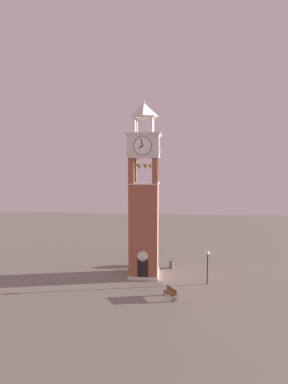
{
  "coord_description": "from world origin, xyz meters",
  "views": [
    {
      "loc": [
        2.83,
        -31.93,
        12.12
      ],
      "look_at": [
        0.0,
        0.0,
        9.06
      ],
      "focal_mm": 28.49,
      "sensor_mm": 36.0,
      "label": 1
    }
  ],
  "objects_px": {
    "park_bench": "(171,293)",
    "trash_bin": "(171,265)",
    "lamp_post": "(208,261)",
    "clock_tower": "(144,205)"
  },
  "relations": [
    {
      "from": "park_bench",
      "to": "trash_bin",
      "type": "height_order",
      "value": "park_bench"
    },
    {
      "from": "lamp_post",
      "to": "trash_bin",
      "type": "xyz_separation_m",
      "value": [
        -3.58,
        4.43,
        -2.0
      ]
    },
    {
      "from": "clock_tower",
      "to": "lamp_post",
      "type": "distance_m",
      "value": 8.65
    },
    {
      "from": "park_bench",
      "to": "clock_tower",
      "type": "bearing_deg",
      "value": 117.87
    },
    {
      "from": "lamp_post",
      "to": "trash_bin",
      "type": "height_order",
      "value": "lamp_post"
    },
    {
      "from": "clock_tower",
      "to": "trash_bin",
      "type": "bearing_deg",
      "value": 39.64
    },
    {
      "from": "clock_tower",
      "to": "park_bench",
      "type": "relative_size",
      "value": 11.8
    },
    {
      "from": "clock_tower",
      "to": "park_bench",
      "type": "distance_m",
      "value": 9.49
    },
    {
      "from": "park_bench",
      "to": "trash_bin",
      "type": "distance_m",
      "value": 7.92
    },
    {
      "from": "lamp_post",
      "to": "park_bench",
      "type": "bearing_deg",
      "value": -136.38
    }
  ]
}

